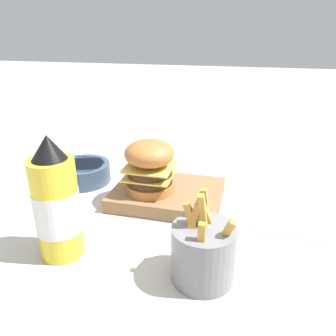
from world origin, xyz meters
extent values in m
plane|color=#B7B2A8|center=(0.00, 0.00, 0.00)|extent=(6.00, 6.00, 0.00)
cube|color=olive|center=(-0.06, 0.04, 0.02)|extent=(0.24, 0.18, 0.03)
cylinder|color=#AD6B33|center=(-0.09, 0.02, 0.04)|extent=(0.11, 0.11, 0.02)
cylinder|color=#422819|center=(-0.09, 0.02, 0.06)|extent=(0.10, 0.10, 0.02)
cube|color=#EAC656|center=(-0.09, 0.02, 0.07)|extent=(0.10, 0.10, 0.00)
cylinder|color=#422819|center=(-0.09, 0.02, 0.08)|extent=(0.10, 0.10, 0.02)
cube|color=#EAC656|center=(-0.09, 0.02, 0.09)|extent=(0.10, 0.10, 0.00)
ellipsoid|color=#AD6B33|center=(-0.09, 0.02, 0.12)|extent=(0.11, 0.11, 0.06)
cylinder|color=yellow|center=(-0.19, -0.19, 0.09)|extent=(0.07, 0.07, 0.18)
cylinder|color=silver|center=(-0.19, -0.19, 0.08)|extent=(0.08, 0.08, 0.07)
cone|color=black|center=(-0.19, -0.19, 0.20)|extent=(0.06, 0.06, 0.04)
cylinder|color=slate|center=(0.06, -0.19, 0.05)|extent=(0.10, 0.10, 0.09)
cube|color=gold|center=(0.04, -0.19, 0.09)|extent=(0.03, 0.02, 0.08)
cube|color=gold|center=(0.04, -0.19, 0.09)|extent=(0.03, 0.01, 0.08)
cube|color=gold|center=(0.09, -0.20, 0.09)|extent=(0.03, 0.03, 0.07)
cube|color=gold|center=(0.06, -0.17, 0.10)|extent=(0.04, 0.02, 0.08)
cube|color=gold|center=(0.05, -0.19, 0.10)|extent=(0.02, 0.02, 0.09)
cube|color=gold|center=(0.06, -0.22, 0.09)|extent=(0.01, 0.01, 0.06)
cube|color=gold|center=(0.05, -0.16, 0.10)|extent=(0.02, 0.01, 0.08)
cube|color=gold|center=(0.06, -0.19, 0.09)|extent=(0.03, 0.01, 0.07)
cylinder|color=#384C66|center=(-0.29, 0.09, 0.02)|extent=(0.14, 0.14, 0.05)
cylinder|color=#CC4C33|center=(-0.29, 0.09, 0.05)|extent=(0.11, 0.11, 0.01)
cylinder|color=#B2B2B7|center=(-0.16, 0.32, 0.01)|extent=(0.09, 0.10, 0.01)
ellipsoid|color=#B2B2B7|center=(-0.22, 0.25, 0.01)|extent=(0.05, 0.05, 0.01)
cylinder|color=#9E140F|center=(-0.29, -0.06, 0.00)|extent=(0.06, 0.06, 0.00)
cube|color=beige|center=(0.20, 0.03, 0.00)|extent=(0.15, 0.15, 0.00)
camera|label=1|loc=(0.10, -0.60, 0.36)|focal=35.00mm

